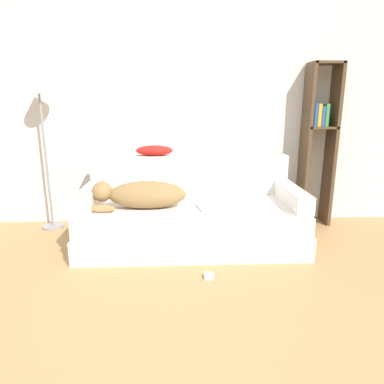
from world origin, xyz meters
TOP-DOWN VIEW (x-y plane):
  - wall_back at (0.00, 2.52)m, footprint 8.18×0.06m
  - couch at (0.17, 1.79)m, footprint 2.06×0.95m
  - couch_backrest at (0.17, 2.20)m, footprint 2.02×0.15m
  - couch_arm_left at (-0.79, 1.79)m, footprint 0.15×0.76m
  - couch_arm_right at (1.12, 1.79)m, footprint 0.15×0.76m
  - dog at (-0.30, 1.72)m, footprint 0.85×0.32m
  - laptop at (0.37, 1.70)m, footprint 0.35×0.30m
  - throw_pillow at (-0.20, 2.22)m, footprint 0.37×0.19m
  - bookshelf at (1.55, 2.34)m, footprint 0.33×0.26m
  - floor_lamp at (-1.33, 2.30)m, footprint 0.24×0.24m
  - power_adapter at (0.27, 1.10)m, footprint 0.07×0.07m

SIDE VIEW (x-z plane):
  - power_adapter at x=0.27m, z-range 0.00..0.03m
  - couch at x=0.17m, z-range 0.00..0.39m
  - laptop at x=0.37m, z-range 0.39..0.41m
  - couch_arm_left at x=-0.79m, z-range 0.39..0.55m
  - couch_arm_right at x=1.12m, z-range 0.39..0.55m
  - dog at x=-0.30m, z-range 0.38..0.65m
  - couch_backrest at x=0.17m, z-range 0.39..0.80m
  - throw_pillow at x=-0.20m, z-range 0.80..0.90m
  - bookshelf at x=1.55m, z-range 0.10..1.82m
  - floor_lamp at x=-1.33m, z-range 0.52..2.12m
  - wall_back at x=0.00m, z-range 0.00..2.70m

